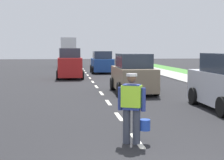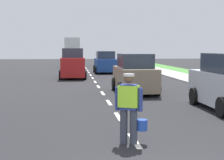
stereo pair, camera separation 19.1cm
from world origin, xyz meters
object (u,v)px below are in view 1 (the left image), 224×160
(road_worker, at_px, (133,105))
(car_oncoming_second, at_px, (70,64))
(car_outgoing_ahead, at_px, (133,75))
(delivery_truck, at_px, (69,54))
(car_outgoing_far, at_px, (102,63))

(road_worker, xyz_separation_m, car_oncoming_second, (-1.34, 18.31, 0.12))
(car_outgoing_ahead, bearing_deg, delivery_truck, 97.12)
(delivery_truck, bearing_deg, car_oncoming_second, -89.83)
(delivery_truck, xyz_separation_m, car_oncoming_second, (0.05, -16.45, -0.56))
(road_worker, height_order, car_oncoming_second, car_oncoming_second)
(road_worker, bearing_deg, delivery_truck, 92.29)
(delivery_truck, height_order, car_outgoing_far, delivery_truck)
(car_outgoing_far, distance_m, car_outgoing_ahead, 14.48)
(car_outgoing_ahead, bearing_deg, car_outgoing_far, 90.59)
(road_worker, xyz_separation_m, car_outgoing_far, (1.64, 23.77, 0.00))
(road_worker, xyz_separation_m, delivery_truck, (-1.39, 34.76, 0.68))
(car_outgoing_far, xyz_separation_m, car_oncoming_second, (-2.98, -5.46, 0.12))
(car_outgoing_ahead, bearing_deg, road_worker, -100.90)
(road_worker, relative_size, car_outgoing_ahead, 0.41)
(delivery_truck, xyz_separation_m, car_outgoing_far, (3.03, -10.99, -0.68))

